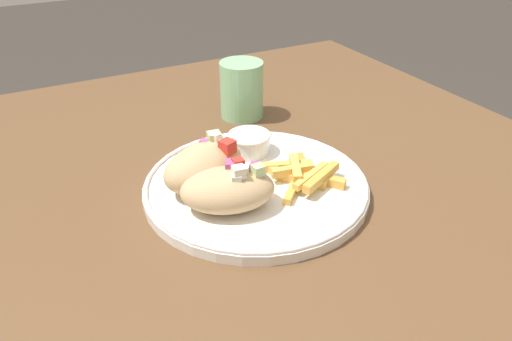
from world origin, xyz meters
The scene contains 7 objects.
table centered at (0.00, 0.00, 0.65)m, with size 1.11×1.11×0.74m.
plate centered at (0.04, 0.01, 0.75)m, with size 0.31×0.31×0.02m.
pita_sandwich_near centered at (-0.02, -0.03, 0.78)m, with size 0.14×0.12×0.06m.
pita_sandwich_far centered at (-0.02, 0.03, 0.78)m, with size 0.14×0.11×0.07m.
fries_pile centered at (0.10, -0.02, 0.76)m, with size 0.11×0.11×0.02m.
sauce_ramekin centered at (0.07, 0.09, 0.77)m, with size 0.07×0.07×0.03m.
water_glass centered at (0.13, 0.24, 0.78)m, with size 0.08×0.08×0.10m.
Camera 1 is at (-0.23, -0.50, 1.12)m, focal length 35.00 mm.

